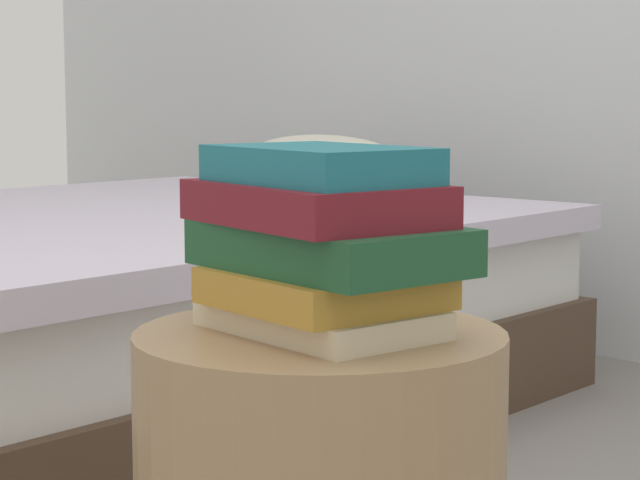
# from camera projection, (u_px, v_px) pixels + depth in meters

# --- Properties ---
(bed) EXTENTS (1.65, 2.09, 0.62)m
(bed) POSITION_uv_depth(u_px,v_px,m) (98.00, 311.00, 2.80)
(bed) COLOR #4C3828
(bed) RESTS_ON ground_plane
(book_cream) EXTENTS (0.28, 0.20, 0.03)m
(book_cream) POSITION_uv_depth(u_px,v_px,m) (319.00, 319.00, 1.37)
(book_cream) COLOR beige
(book_cream) RESTS_ON side_table
(book_ochre) EXTENTS (0.25, 0.23, 0.04)m
(book_ochre) POSITION_uv_depth(u_px,v_px,m) (325.00, 288.00, 1.36)
(book_ochre) COLOR #B7842D
(book_ochre) RESTS_ON book_cream
(book_forest) EXTENTS (0.32, 0.23, 0.05)m
(book_forest) POSITION_uv_depth(u_px,v_px,m) (330.00, 247.00, 1.35)
(book_forest) COLOR #1E512D
(book_forest) RESTS_ON book_ochre
(book_maroon) EXTENTS (0.31, 0.24, 0.05)m
(book_maroon) POSITION_uv_depth(u_px,v_px,m) (316.00, 203.00, 1.35)
(book_maroon) COLOR maroon
(book_maroon) RESTS_ON book_forest
(book_teal) EXTENTS (0.27, 0.20, 0.04)m
(book_teal) POSITION_uv_depth(u_px,v_px,m) (321.00, 165.00, 1.34)
(book_teal) COLOR #1E727F
(book_teal) RESTS_ON book_maroon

